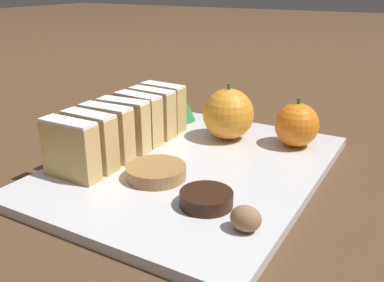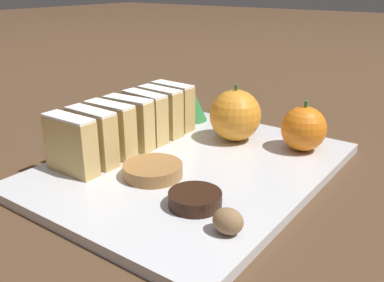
{
  "view_description": "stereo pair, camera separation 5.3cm",
  "coord_description": "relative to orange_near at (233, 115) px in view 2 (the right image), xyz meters",
  "views": [
    {
      "loc": [
        0.25,
        -0.43,
        0.23
      ],
      "look_at": [
        0.0,
        0.0,
        0.04
      ],
      "focal_mm": 40.0,
      "sensor_mm": 36.0,
      "label": 1
    },
    {
      "loc": [
        0.29,
        -0.4,
        0.23
      ],
      "look_at": [
        0.0,
        0.0,
        0.04
      ],
      "focal_mm": 40.0,
      "sensor_mm": 36.0,
      "label": 2
    }
  ],
  "objects": [
    {
      "name": "ground_plane",
      "position": [
        0.0,
        -0.1,
        -0.05
      ],
      "size": [
        6.0,
        6.0,
        0.0
      ],
      "primitive_type": "plane",
      "color": "#513823"
    },
    {
      "name": "stollen_slice_sixth",
      "position": [
        -0.1,
        -0.04,
        -0.0
      ],
      "size": [
        0.07,
        0.03,
        0.07
      ],
      "color": "tan",
      "rests_on": "serving_platter"
    },
    {
      "name": "stollen_slice_third",
      "position": [
        -0.1,
        -0.14,
        -0.0
      ],
      "size": [
        0.07,
        0.03,
        0.07
      ],
      "color": "tan",
      "rests_on": "serving_platter"
    },
    {
      "name": "chocolate_cookie",
      "position": [
        0.07,
        -0.19,
        -0.03
      ],
      "size": [
        0.06,
        0.06,
        0.02
      ],
      "color": "black",
      "rests_on": "serving_platter"
    },
    {
      "name": "stollen_slice_back",
      "position": [
        -0.1,
        -0.01,
        -0.0
      ],
      "size": [
        0.07,
        0.03,
        0.07
      ],
      "color": "tan",
      "rests_on": "serving_platter"
    },
    {
      "name": "evergreen_sprig",
      "position": [
        -0.1,
        0.04,
        -0.01
      ],
      "size": [
        0.05,
        0.05,
        0.05
      ],
      "color": "#2D7538",
      "rests_on": "serving_platter"
    },
    {
      "name": "orange_near",
      "position": [
        0.0,
        0.0,
        0.0
      ],
      "size": [
        0.07,
        0.07,
        0.08
      ],
      "color": "orange",
      "rests_on": "serving_platter"
    },
    {
      "name": "serving_platter",
      "position": [
        0.0,
        -0.1,
        -0.04
      ],
      "size": [
        0.3,
        0.38,
        0.01
      ],
      "color": "silver",
      "rests_on": "ground_plane"
    },
    {
      "name": "orange_far",
      "position": [
        0.1,
        0.02,
        -0.01
      ],
      "size": [
        0.06,
        0.06,
        0.07
      ],
      "color": "orange",
      "rests_on": "serving_platter"
    },
    {
      "name": "walnut",
      "position": [
        0.12,
        -0.21,
        -0.02
      ],
      "size": [
        0.03,
        0.02,
        0.02
      ],
      "color": "#8E6B47",
      "rests_on": "serving_platter"
    },
    {
      "name": "stollen_slice_fourth",
      "position": [
        -0.1,
        -0.11,
        -0.0
      ],
      "size": [
        0.07,
        0.03,
        0.07
      ],
      "color": "tan",
      "rests_on": "serving_platter"
    },
    {
      "name": "gingerbread_cookie",
      "position": [
        -0.01,
        -0.16,
        -0.03
      ],
      "size": [
        0.07,
        0.07,
        0.02
      ],
      "color": "#A3703D",
      "rests_on": "serving_platter"
    },
    {
      "name": "stollen_slice_front",
      "position": [
        -0.1,
        -0.21,
        -0.0
      ],
      "size": [
        0.07,
        0.02,
        0.07
      ],
      "color": "tan",
      "rests_on": "serving_platter"
    },
    {
      "name": "stollen_slice_second",
      "position": [
        -0.1,
        -0.18,
        -0.0
      ],
      "size": [
        0.07,
        0.03,
        0.07
      ],
      "color": "tan",
      "rests_on": "serving_platter"
    },
    {
      "name": "stollen_slice_fifth",
      "position": [
        -0.1,
        -0.08,
        -0.0
      ],
      "size": [
        0.07,
        0.03,
        0.07
      ],
      "color": "tan",
      "rests_on": "serving_platter"
    }
  ]
}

